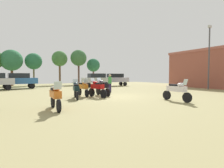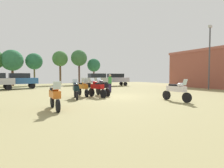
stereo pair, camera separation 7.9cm
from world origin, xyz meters
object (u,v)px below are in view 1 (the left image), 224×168
at_px(person_2, 110,82).
at_px(tree_7, 12,60).
at_px(tree_1, 93,65).
at_px(lamp_post, 209,54).
at_px(tree_8, 79,58).
at_px(motorcycle_9, 83,87).
at_px(car_4, 115,79).
at_px(car_3, 97,79).
at_px(tree_4, 60,59).
at_px(motorcycle_8, 177,90).
at_px(motorcycle_7, 56,96).
at_px(tree_6, 34,61).
at_px(motorcycle_6, 76,89).
at_px(motorcycle_5, 97,88).
at_px(motorcycle_2, 103,87).
at_px(car_2, 19,80).

distance_m(person_2, tree_7, 20.03).
height_order(tree_1, lamp_post, lamp_post).
height_order(tree_8, lamp_post, lamp_post).
distance_m(motorcycle_9, car_4, 14.84).
bearing_deg(car_3, tree_4, 21.19).
distance_m(motorcycle_9, tree_1, 22.28).
distance_m(motorcycle_8, tree_4, 26.47).
distance_m(person_2, tree_4, 18.82).
bearing_deg(tree_4, motorcycle_7, -102.94).
bearing_deg(tree_6, lamp_post, -49.59).
distance_m(person_2, tree_8, 18.76).
relative_size(tree_4, tree_6, 1.13).
bearing_deg(motorcycle_6, person_2, 47.08).
bearing_deg(person_2, motorcycle_6, 30.97).
height_order(person_2, tree_8, tree_8).
bearing_deg(motorcycle_6, motorcycle_5, 12.75).
bearing_deg(tree_6, motorcycle_9, -84.42).
bearing_deg(motorcycle_7, motorcycle_8, 174.01).
xyz_separation_m(motorcycle_8, car_3, (1.44, 16.35, 0.44)).
xyz_separation_m(person_2, tree_6, (-5.48, 18.10, 3.09)).
distance_m(motorcycle_5, tree_6, 21.69).
distance_m(car_4, tree_7, 17.28).
relative_size(motorcycle_2, motorcycle_8, 0.99).
distance_m(motorcycle_7, tree_4, 26.24).
height_order(motorcycle_6, car_4, car_4).
bearing_deg(car_2, motorcycle_5, -164.93).
distance_m(motorcycle_7, tree_6, 25.21).
height_order(tree_4, lamp_post, lamp_post).
bearing_deg(tree_4, car_3, -71.29).
bearing_deg(person_2, tree_1, -111.90).
bearing_deg(tree_6, motorcycle_6, -87.46).
xyz_separation_m(motorcycle_9, car_4, (9.57, 11.34, 0.45)).
xyz_separation_m(car_3, person_2, (-2.37, -8.69, -0.10)).
bearing_deg(car_3, tree_7, 53.70).
relative_size(tree_1, tree_4, 0.82).
relative_size(motorcycle_8, tree_1, 0.44).
relative_size(car_4, lamp_post, 0.57).
height_order(person_2, tree_1, tree_1).
bearing_deg(car_2, person_2, -147.78).
bearing_deg(car_4, tree_1, 4.14).
distance_m(car_4, lamp_post, 13.90).
height_order(motorcycle_6, car_3, car_3).
bearing_deg(car_3, person_2, 167.20).
xyz_separation_m(car_3, tree_8, (0.32, 9.43, 3.95)).
height_order(car_2, lamp_post, lamp_post).
height_order(car_4, tree_4, tree_4).
bearing_deg(car_2, tree_6, -23.59).
xyz_separation_m(motorcycle_2, tree_4, (1.03, 20.77, 4.09)).
xyz_separation_m(car_4, tree_7, (-14.88, 8.25, 3.01)).
relative_size(motorcycle_7, motorcycle_9, 0.93).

